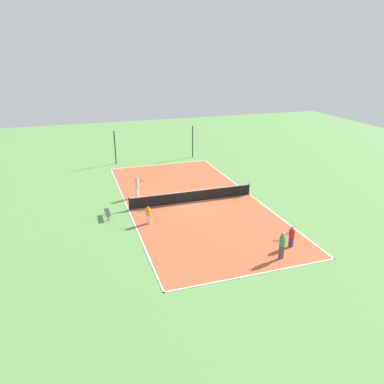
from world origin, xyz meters
The scene contains 14 objects.
ground_plane centered at (0.00, 0.00, 0.00)m, with size 80.00×80.00×0.00m, color #60934C.
court_surface centered at (0.00, 0.00, 0.01)m, with size 10.87×23.11×0.02m.
tennis_net centered at (0.00, 0.00, 0.55)m, with size 10.67×0.10×1.04m.
bench centered at (-7.11, -0.92, 0.39)m, with size 0.36×1.52×0.45m.
player_far_white centered at (-4.17, 2.47, 1.05)m, with size 0.95×0.81×1.78m.
player_center_orange centered at (-4.38, -3.00, 0.79)m, with size 0.98×0.54×1.36m.
player_coach_red centered at (3.66, -9.34, 0.84)m, with size 0.99×0.63×1.45m.
player_far_green centered at (2.30, -10.40, 1.03)m, with size 0.98×0.53×1.74m.
tennis_ball_midcourt centered at (-1.70, -4.74, 0.06)m, with size 0.07×0.07×0.07m, color #CCE033.
tennis_ball_left_sideline centered at (2.29, 6.88, 0.06)m, with size 0.07×0.07×0.07m, color #CCE033.
tennis_ball_far_baseline centered at (-1.35, 2.99, 0.06)m, with size 0.07×0.07×0.07m, color #CCE033.
tennis_ball_right_alley centered at (-4.61, 0.60, 0.06)m, with size 0.07×0.07×0.07m, color #CCE033.
fence_post_back_left centered at (-4.54, 13.47, 1.87)m, with size 0.12×0.12×3.74m.
fence_post_back_right centered at (4.54, 13.47, 1.87)m, with size 0.12×0.12×3.74m.
Camera 1 is at (-9.19, -27.72, 12.01)m, focal length 35.00 mm.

